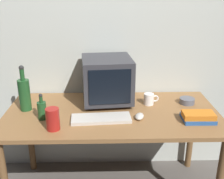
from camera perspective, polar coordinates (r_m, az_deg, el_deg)
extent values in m
cube|color=beige|center=(2.38, -0.28, 11.23)|extent=(4.00, 0.08, 2.50)
cube|color=olive|center=(2.10, 0.00, -4.99)|extent=(1.61, 0.80, 0.03)
cylinder|color=brown|center=(2.66, -16.62, -9.04)|extent=(0.06, 0.06, 0.72)
cylinder|color=brown|center=(2.69, 16.06, -8.67)|extent=(0.06, 0.06, 0.72)
cube|color=#333338|center=(2.25, -1.01, -2.24)|extent=(0.30, 0.27, 0.03)
cube|color=#333338|center=(2.19, -1.04, 2.22)|extent=(0.42, 0.42, 0.34)
cube|color=black|center=(2.01, -0.44, 0.47)|extent=(0.31, 0.04, 0.27)
cube|color=beige|center=(1.96, -2.26, -6.02)|extent=(0.43, 0.18, 0.02)
ellipsoid|color=beige|center=(1.99, 5.70, -5.55)|extent=(0.09, 0.11, 0.04)
cylinder|color=#1E4C23|center=(2.18, -17.65, -1.12)|extent=(0.09, 0.09, 0.24)
cylinder|color=#1E4C23|center=(2.13, -18.12, 2.94)|extent=(0.03, 0.03, 0.08)
sphere|color=#262626|center=(2.11, -18.28, 4.30)|extent=(0.04, 0.04, 0.04)
cylinder|color=#1E4C23|center=(2.02, -14.29, -4.27)|extent=(0.06, 0.06, 0.13)
cylinder|color=#1E4C23|center=(1.98, -14.51, -2.02)|extent=(0.02, 0.02, 0.04)
sphere|color=#262626|center=(1.97, -14.58, -1.21)|extent=(0.03, 0.03, 0.03)
cube|color=#28569E|center=(2.05, 17.35, -5.73)|extent=(0.22, 0.17, 0.03)
cube|color=orange|center=(2.02, 17.48, -5.08)|extent=(0.22, 0.12, 0.04)
cylinder|color=white|center=(2.22, 7.62, -1.98)|extent=(0.08, 0.08, 0.09)
torus|color=white|center=(2.23, 8.95, -1.85)|extent=(0.06, 0.01, 0.06)
cylinder|color=#595B66|center=(2.30, 15.27, -2.28)|extent=(0.12, 0.12, 0.04)
cylinder|color=#A51E19|center=(1.86, -12.18, -6.01)|extent=(0.09, 0.09, 0.15)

